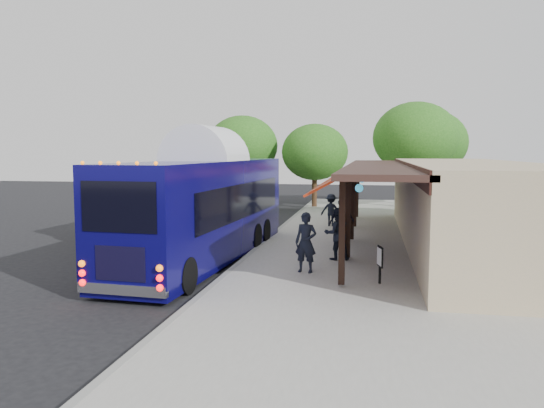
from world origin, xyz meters
The scene contains 15 objects.
ground centered at (0.00, 0.00, 0.00)m, with size 90.00×90.00×0.00m, color black.
sidewalk centered at (5.00, 4.00, 0.07)m, with size 10.00×40.00×0.15m, color #9E9B93.
curb centered at (0.05, 4.00, 0.07)m, with size 0.20×40.00×0.16m, color gray.
station_shelter centered at (8.38, 4.00, 1.85)m, with size 8.15×20.00×3.60m.
coach_bus centered at (-1.45, -0.34, 2.13)m, with size 3.38×12.54×3.97m.
city_bus centered at (-5.94, 6.94, 1.59)m, with size 3.12×10.85×2.88m.
ped_a centered at (2.54, -2.35, 1.13)m, with size 0.71×0.47×1.95m, color black.
ped_b centered at (3.40, -0.16, 1.10)m, with size 0.92×0.72×1.89m, color black.
ped_c centered at (3.40, 2.91, 1.11)m, with size 1.13×0.47×1.92m, color black.
ped_d centered at (2.54, 8.42, 0.99)m, with size 1.08×0.62×1.68m, color black.
sign_board centered at (4.87, -3.44, 0.91)m, with size 0.18×0.50×1.12m.
tree_left centered at (0.64, 18.10, 3.97)m, with size 4.65×4.65×5.96m.
tree_mid centered at (7.51, 18.71, 4.95)m, with size 5.80×5.80×7.42m.
tree_right centered at (8.56, 20.32, 4.65)m, with size 5.44×5.44×6.97m.
tree_far centered at (-4.73, 18.71, 4.42)m, with size 5.18×5.18×6.63m.
Camera 1 is at (4.58, -19.12, 4.07)m, focal length 35.00 mm.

